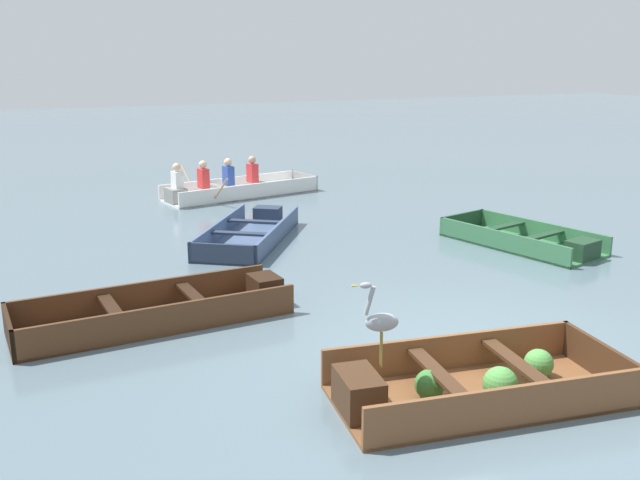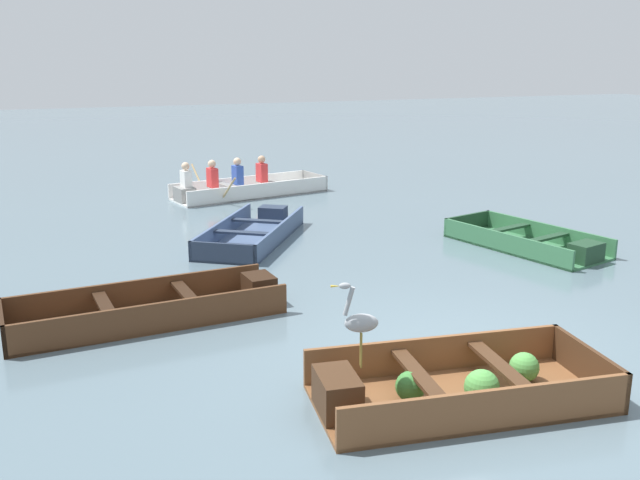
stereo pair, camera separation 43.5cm
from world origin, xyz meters
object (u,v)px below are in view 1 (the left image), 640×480
(skiff_dark_varnish_mid_moored, at_px, (166,311))
(heron_on_dinghy, at_px, (380,320))
(dinghy_wooden_brown_foreground, at_px, (469,385))
(skiff_green_near_moored, at_px, (527,241))
(rowboat_white_with_crew, at_px, (231,188))
(skiff_slate_blue_far_moored, at_px, (251,233))

(skiff_dark_varnish_mid_moored, bearing_deg, heron_on_dinghy, -64.95)
(skiff_dark_varnish_mid_moored, height_order, heron_on_dinghy, heron_on_dinghy)
(dinghy_wooden_brown_foreground, xyz_separation_m, skiff_green_near_moored, (4.21, 4.32, -0.04))
(rowboat_white_with_crew, bearing_deg, skiff_green_near_moored, -60.98)
(dinghy_wooden_brown_foreground, height_order, skiff_slate_blue_far_moored, dinghy_wooden_brown_foreground)
(skiff_green_near_moored, relative_size, heron_on_dinghy, 3.53)
(skiff_dark_varnish_mid_moored, relative_size, rowboat_white_with_crew, 0.91)
(skiff_green_near_moored, xyz_separation_m, rowboat_white_with_crew, (-3.50, 6.32, 0.11))
(dinghy_wooden_brown_foreground, xyz_separation_m, skiff_slate_blue_far_moored, (-0.07, 6.73, -0.04))
(heron_on_dinghy, bearing_deg, skiff_dark_varnish_mid_moored, 115.05)
(skiff_green_near_moored, height_order, skiff_slate_blue_far_moored, skiff_slate_blue_far_moored)
(skiff_green_near_moored, distance_m, skiff_slate_blue_far_moored, 4.90)
(dinghy_wooden_brown_foreground, relative_size, skiff_slate_blue_far_moored, 0.94)
(dinghy_wooden_brown_foreground, relative_size, skiff_dark_varnish_mid_moored, 0.86)
(skiff_green_near_moored, bearing_deg, heron_on_dinghy, -141.21)
(skiff_slate_blue_far_moored, bearing_deg, dinghy_wooden_brown_foreground, -89.44)
(skiff_slate_blue_far_moored, bearing_deg, heron_on_dinghy, -97.13)
(skiff_green_near_moored, relative_size, rowboat_white_with_crew, 0.78)
(skiff_green_near_moored, bearing_deg, skiff_dark_varnish_mid_moored, -171.03)
(heron_on_dinghy, bearing_deg, dinghy_wooden_brown_foreground, -14.96)
(skiff_dark_varnish_mid_moored, relative_size, heron_on_dinghy, 4.14)
(rowboat_white_with_crew, bearing_deg, skiff_slate_blue_far_moored, -101.10)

